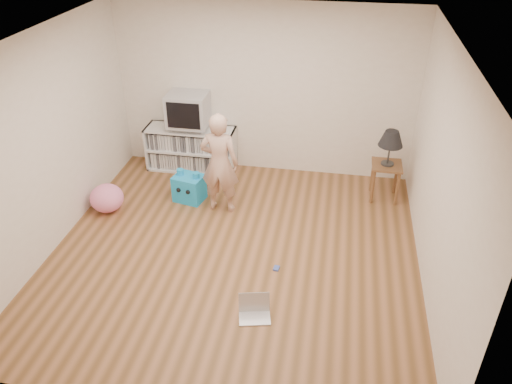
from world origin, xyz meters
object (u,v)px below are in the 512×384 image
at_px(side_table, 386,173).
at_px(plush_pink, 107,198).
at_px(crt_tv, 188,109).
at_px(plush_blue, 189,188).
at_px(media_unit, 192,148).
at_px(table_lamp, 391,139).
at_px(dvd_deck, 190,126).
at_px(laptop, 254,310).
at_px(person, 220,163).

relative_size(side_table, plush_pink, 1.19).
xyz_separation_m(crt_tv, plush_blue, (0.23, -0.92, -0.82)).
xyz_separation_m(crt_tv, side_table, (2.99, -0.37, -0.60)).
height_order(media_unit, table_lamp, table_lamp).
relative_size(dvd_deck, plush_pink, 0.97).
bearing_deg(laptop, dvd_deck, 104.52).
xyz_separation_m(side_table, table_lamp, (0.00, 0.00, 0.53)).
height_order(side_table, person, person).
height_order(table_lamp, plush_blue, table_lamp).
xyz_separation_m(media_unit, side_table, (2.99, -0.39, 0.07)).
height_order(side_table, laptop, side_table).
height_order(side_table, plush_blue, side_table).
bearing_deg(crt_tv, plush_blue, -76.14).
distance_m(side_table, plush_blue, 2.83).
bearing_deg(table_lamp, media_unit, 172.66).
height_order(laptop, plush_pink, plush_pink).
bearing_deg(side_table, plush_blue, -168.73).
bearing_deg(media_unit, dvd_deck, -90.00).
bearing_deg(crt_tv, dvd_deck, 90.00).
xyz_separation_m(dvd_deck, crt_tv, (0.00, -0.00, 0.29)).
height_order(media_unit, person, person).
height_order(dvd_deck, plush_pink, dvd_deck).
xyz_separation_m(table_lamp, laptop, (-1.44, -2.64, -0.88)).
bearing_deg(person, table_lamp, -162.19).
xyz_separation_m(dvd_deck, person, (0.73, -1.07, -0.01)).
bearing_deg(side_table, dvd_deck, 172.96).
bearing_deg(plush_blue, media_unit, 116.08).
height_order(crt_tv, person, person).
height_order(person, plush_blue, person).
xyz_separation_m(crt_tv, plush_pink, (-0.83, -1.39, -0.82)).
xyz_separation_m(person, plush_blue, (-0.51, 0.15, -0.52)).
height_order(media_unit, laptop, media_unit).
bearing_deg(plush_pink, dvd_deck, 59.27).
xyz_separation_m(laptop, plush_blue, (-1.33, 2.09, 0.14)).
xyz_separation_m(table_lamp, plush_pink, (-3.82, -1.02, -0.75)).
bearing_deg(plush_pink, table_lamp, 14.93).
distance_m(person, plush_blue, 0.74).
xyz_separation_m(media_unit, plush_pink, (-0.83, -1.40, -0.15)).
bearing_deg(media_unit, plush_pink, -120.44).
distance_m(media_unit, laptop, 3.42).
bearing_deg(dvd_deck, side_table, -7.04).
relative_size(dvd_deck, laptop, 1.18).
height_order(crt_tv, side_table, crt_tv).
bearing_deg(plush_blue, table_lamp, 23.76).
distance_m(dvd_deck, crt_tv, 0.29).
relative_size(media_unit, plush_pink, 3.03).
xyz_separation_m(crt_tv, table_lamp, (2.99, -0.37, -0.08)).
distance_m(table_lamp, plush_blue, 2.92).
distance_m(dvd_deck, laptop, 3.46).
xyz_separation_m(dvd_deck, plush_blue, (0.23, -0.92, -0.53)).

